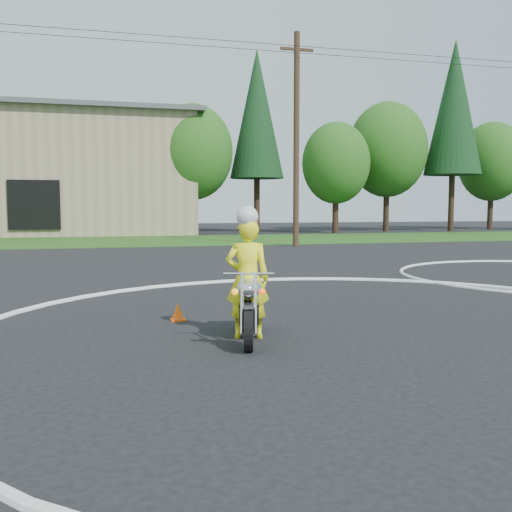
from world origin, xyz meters
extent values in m
plane|color=black|center=(0.00, 0.00, 0.00)|extent=(120.00, 120.00, 0.00)
cube|color=#1E4714|center=(0.00, 27.00, 0.01)|extent=(120.00, 10.00, 0.02)
torus|color=silver|center=(0.00, 3.00, 0.01)|extent=(12.12, 12.12, 0.12)
cylinder|color=black|center=(-1.97, 2.18, 0.29)|extent=(0.26, 0.59, 0.58)
cylinder|color=black|center=(-1.63, 3.49, 0.29)|extent=(0.26, 0.59, 0.58)
cube|color=black|center=(-1.79, 2.88, 0.39)|extent=(0.40, 0.59, 0.29)
ellipsoid|color=silver|center=(-1.84, 2.70, 0.76)|extent=(0.49, 0.69, 0.27)
cube|color=black|center=(-1.71, 3.17, 0.72)|extent=(0.39, 0.63, 0.10)
cylinder|color=silver|center=(-2.04, 2.28, 0.63)|extent=(0.13, 0.35, 0.78)
cylinder|color=white|center=(-1.87, 2.23, 0.63)|extent=(0.13, 0.35, 0.78)
cube|color=white|center=(-1.98, 2.16, 0.60)|extent=(0.19, 0.24, 0.05)
cylinder|color=white|center=(-1.91, 2.41, 0.99)|extent=(0.67, 0.20, 0.03)
sphere|color=white|center=(-2.00, 2.09, 0.83)|extent=(0.17, 0.17, 0.17)
sphere|color=orange|center=(-2.16, 2.15, 0.80)|extent=(0.09, 0.09, 0.09)
sphere|color=#F7450C|center=(-1.82, 2.06, 0.80)|extent=(0.09, 0.09, 0.09)
cylinder|color=#B9B8BF|center=(-1.54, 3.22, 0.29)|extent=(0.27, 0.77, 0.08)
imported|color=#FEFF1A|center=(-1.80, 2.94, 0.86)|extent=(0.71, 0.56, 1.72)
sphere|color=silver|center=(-1.81, 2.89, 1.74)|extent=(0.31, 0.31, 0.31)
cone|color=#EA580C|center=(-2.62, 4.44, 0.15)|extent=(0.22, 0.22, 0.30)
cube|color=#EA580C|center=(-2.62, 4.44, 0.01)|extent=(0.24, 0.24, 0.03)
cube|color=black|center=(-8.00, 31.90, 2.00)|extent=(3.00, 0.16, 3.00)
cylinder|color=#382619|center=(2.00, 34.00, 1.62)|extent=(0.44, 0.44, 3.24)
ellipsoid|color=#1E5116|center=(2.00, 34.00, 5.58)|extent=(5.40, 5.40, 6.48)
cylinder|color=#382619|center=(7.00, 36.00, 1.98)|extent=(0.44, 0.44, 3.96)
cone|color=black|center=(7.00, 36.00, 8.63)|extent=(3.96, 3.96, 9.35)
cylinder|color=#382619|center=(12.00, 33.00, 1.44)|extent=(0.44, 0.44, 2.88)
ellipsoid|color=#1E5116|center=(12.00, 33.00, 4.96)|extent=(4.80, 4.80, 5.76)
cylinder|color=#382619|center=(17.00, 35.00, 1.80)|extent=(0.44, 0.44, 3.60)
ellipsoid|color=#1E5116|center=(17.00, 35.00, 6.20)|extent=(6.00, 6.00, 7.20)
cylinder|color=#382619|center=(22.00, 34.00, 2.16)|extent=(0.44, 0.44, 4.32)
cone|color=black|center=(22.00, 34.00, 9.42)|extent=(4.32, 4.32, 10.20)
cylinder|color=#382619|center=(27.00, 36.00, 1.62)|extent=(0.44, 0.44, 3.24)
ellipsoid|color=#1E5116|center=(27.00, 36.00, 5.58)|extent=(5.40, 5.40, 6.48)
cylinder|color=#382619|center=(-2.00, 35.00, 1.44)|extent=(0.44, 0.44, 2.88)
ellipsoid|color=#1E5116|center=(-2.00, 35.00, 4.96)|extent=(4.80, 4.80, 5.76)
cylinder|color=#473321|center=(5.00, 21.00, 5.00)|extent=(0.28, 0.28, 10.00)
cube|color=#473321|center=(5.00, 21.00, 9.20)|extent=(1.60, 0.12, 0.12)
cylinder|color=black|center=(-5.00, 20.45, 9.20)|extent=(20.00, 0.02, 0.02)
cylinder|color=black|center=(-5.00, 21.55, 9.20)|extent=(20.00, 0.02, 0.02)
cylinder|color=black|center=(15.00, 20.45, 9.20)|extent=(20.00, 0.02, 0.02)
cylinder|color=black|center=(15.00, 21.55, 9.20)|extent=(20.00, 0.02, 0.02)
camera|label=1|loc=(-3.72, -4.92, 1.88)|focal=40.00mm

